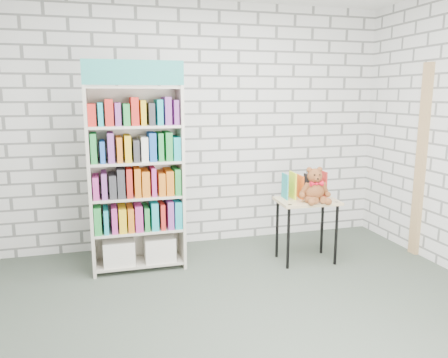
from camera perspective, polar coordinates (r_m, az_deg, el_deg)
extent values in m
plane|color=#404B3F|center=(3.66, 4.19, -17.96)|extent=(4.50, 4.50, 0.00)
cube|color=silver|center=(5.14, -3.13, 6.87)|extent=(4.50, 0.02, 2.80)
cube|color=beige|center=(4.44, -17.10, -0.42)|extent=(0.03, 0.36, 1.85)
cube|color=beige|center=(4.50, -5.64, 0.16)|extent=(0.03, 0.36, 1.85)
cube|color=beige|center=(4.61, -11.49, 0.27)|extent=(0.93, 0.02, 1.85)
cube|color=teal|center=(4.20, -11.70, 13.48)|extent=(0.93, 0.02, 0.23)
cube|color=beige|center=(4.69, -10.93, -10.55)|extent=(0.86, 0.34, 0.03)
cube|color=beige|center=(4.57, -11.09, -6.47)|extent=(0.86, 0.34, 0.03)
cube|color=beige|center=(4.48, -11.26, -2.20)|extent=(0.86, 0.34, 0.03)
cube|color=beige|center=(4.42, -11.43, 2.23)|extent=(0.86, 0.34, 0.03)
cube|color=beige|center=(4.38, -11.60, 6.76)|extent=(0.86, 0.34, 0.03)
cube|color=beige|center=(4.37, -11.79, 11.62)|extent=(0.86, 0.34, 0.03)
cube|color=silver|center=(4.63, -13.56, -9.13)|extent=(0.31, 0.30, 0.25)
cube|color=silver|center=(4.66, -8.44, -8.82)|extent=(0.31, 0.30, 0.25)
cube|color=green|center=(4.53, -11.15, -4.86)|extent=(0.86, 0.30, 0.25)
cube|color=orange|center=(4.44, -11.31, -0.51)|extent=(0.86, 0.30, 0.25)
cube|color=#BF338C|center=(4.39, -11.48, 3.97)|extent=(0.86, 0.30, 0.25)
cube|color=#19A5B2|center=(4.36, -11.66, 8.54)|extent=(0.86, 0.30, 0.25)
cube|color=tan|center=(4.69, 10.80, -2.85)|extent=(0.65, 0.46, 0.03)
cylinder|color=black|center=(4.54, 8.39, -7.69)|extent=(0.03, 0.03, 0.65)
cylinder|color=black|center=(4.84, 6.96, -6.46)|extent=(0.03, 0.03, 0.65)
cylinder|color=black|center=(4.75, 14.44, -7.08)|extent=(0.03, 0.03, 0.65)
cylinder|color=black|center=(5.04, 12.69, -5.95)|extent=(0.03, 0.03, 0.65)
cylinder|color=black|center=(4.45, 8.59, -3.38)|extent=(0.04, 0.04, 0.01)
cylinder|color=black|center=(4.66, 14.48, -2.96)|extent=(0.04, 0.04, 0.01)
cube|color=teal|center=(4.67, 7.98, -0.99)|extent=(0.02, 0.19, 0.26)
cube|color=#EDF626|center=(4.70, 8.95, -0.94)|extent=(0.02, 0.19, 0.26)
cube|color=orange|center=(4.73, 9.91, -0.89)|extent=(0.02, 0.19, 0.26)
cube|color=black|center=(4.77, 10.86, -0.84)|extent=(0.02, 0.19, 0.26)
cube|color=silver|center=(4.80, 11.79, -0.79)|extent=(0.02, 0.19, 0.26)
cube|color=red|center=(4.84, 12.70, -0.75)|extent=(0.02, 0.19, 0.26)
ellipsoid|color=maroon|center=(4.61, 11.67, -1.57)|extent=(0.21, 0.18, 0.21)
sphere|color=maroon|center=(4.57, 11.77, 0.41)|extent=(0.15, 0.15, 0.15)
sphere|color=maroon|center=(4.56, 11.07, 1.19)|extent=(0.06, 0.06, 0.06)
sphere|color=maroon|center=(4.60, 12.39, 1.22)|extent=(0.06, 0.06, 0.06)
sphere|color=maroon|center=(4.52, 12.03, 0.02)|extent=(0.06, 0.06, 0.06)
sphere|color=black|center=(4.50, 11.74, 0.52)|extent=(0.02, 0.02, 0.02)
sphere|color=black|center=(4.52, 12.37, 0.53)|extent=(0.02, 0.02, 0.02)
sphere|color=black|center=(4.49, 12.16, 0.02)|extent=(0.02, 0.02, 0.02)
cylinder|color=maroon|center=(4.55, 10.51, -1.30)|extent=(0.11, 0.10, 0.15)
cylinder|color=maroon|center=(4.62, 13.02, -1.20)|extent=(0.11, 0.09, 0.15)
sphere|color=maroon|center=(4.54, 10.18, -2.11)|extent=(0.06, 0.06, 0.06)
sphere|color=maroon|center=(4.63, 13.41, -1.97)|extent=(0.06, 0.06, 0.06)
cylinder|color=maroon|center=(4.51, 11.38, -2.72)|extent=(0.10, 0.17, 0.09)
cylinder|color=maroon|center=(4.55, 12.83, -2.65)|extent=(0.13, 0.17, 0.09)
sphere|color=maroon|center=(4.43, 11.38, -3.01)|extent=(0.07, 0.07, 0.07)
sphere|color=maroon|center=(4.50, 13.46, -2.90)|extent=(0.07, 0.07, 0.07)
cone|color=red|center=(4.52, 11.57, -0.62)|extent=(0.07, 0.06, 0.06)
cone|color=red|center=(4.55, 12.41, -0.59)|extent=(0.07, 0.06, 0.06)
sphere|color=red|center=(4.53, 12.00, -0.62)|extent=(0.03, 0.03, 0.03)
cube|color=tan|center=(5.21, 24.32, 2.10)|extent=(0.05, 0.12, 2.10)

